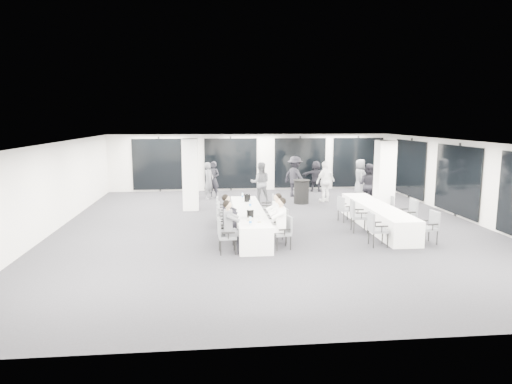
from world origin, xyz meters
TOP-DOWN VIEW (x-y plane):
  - room at (0.89, 1.11)m, footprint 14.04×16.04m
  - column_left at (-2.80, 3.20)m, footprint 0.60×0.60m
  - column_right at (4.20, 1.00)m, footprint 0.60×0.60m
  - banquet_table_main at (-0.84, -0.75)m, footprint 0.90×5.00m
  - banquet_table_side at (3.42, -0.47)m, footprint 0.90×5.00m
  - cocktail_table at (1.81, 4.09)m, footprint 0.72×0.72m
  - chair_main_left_near at (-1.67, -2.87)m, footprint 0.51×0.56m
  - chair_main_left_second at (-1.67, -1.90)m, footprint 0.49×0.54m
  - chair_main_left_mid at (-1.67, -1.10)m, footprint 0.49×0.54m
  - chair_main_left_fourth at (-1.66, -0.02)m, footprint 0.50×0.54m
  - chair_main_left_far at (-1.67, 0.81)m, footprint 0.48×0.53m
  - chair_main_right_near at (-0.01, -2.59)m, footprint 0.54×0.57m
  - chair_main_right_second at (-0.00, -1.85)m, footprint 0.55×0.60m
  - chair_main_right_mid at (-0.01, -1.14)m, footprint 0.49×0.54m
  - chair_main_right_fourth at (-0.01, -0.16)m, footprint 0.53×0.56m
  - chair_main_right_far at (-0.01, 0.72)m, footprint 0.53×0.58m
  - chair_side_left_near at (2.58, -2.60)m, footprint 0.49×0.55m
  - chair_side_left_mid at (2.58, -0.95)m, footprint 0.57×0.62m
  - chair_side_left_far at (2.59, 0.51)m, footprint 0.54×0.57m
  - chair_side_right_near at (4.25, -2.47)m, footprint 0.53×0.58m
  - chair_side_right_mid at (4.26, -1.02)m, footprint 0.53×0.59m
  - chair_side_right_far at (4.24, 0.67)m, footprint 0.48×0.52m
  - seated_guest_a at (-1.51, -2.86)m, footprint 0.50×0.38m
  - seated_guest_b at (-1.51, -1.90)m, footprint 0.50×0.38m
  - seated_guest_c at (-0.17, -2.60)m, footprint 0.50×0.38m
  - seated_guest_d at (-0.17, -1.86)m, footprint 0.50×0.38m
  - standing_guest_a at (-2.09, 5.58)m, footprint 0.82×0.86m
  - standing_guest_b at (0.09, 4.35)m, footprint 0.99×0.64m
  - standing_guest_c at (1.84, 5.75)m, footprint 1.40×1.51m
  - standing_guest_d at (2.93, 4.45)m, footprint 1.34×1.15m
  - standing_guest_e at (4.90, 5.72)m, footprint 0.67×0.99m
  - standing_guest_f at (3.16, 7.20)m, footprint 1.70×1.05m
  - standing_guest_g at (-1.88, 5.89)m, footprint 0.88×0.84m
  - standing_guest_h at (4.42, 3.27)m, footprint 1.09×1.09m
  - ice_bucket_near at (-0.89, -1.85)m, footprint 0.20×0.20m
  - ice_bucket_far at (-0.77, 0.65)m, footprint 0.22×0.22m
  - water_bottle_a at (-0.97, -2.85)m, footprint 0.07×0.07m
  - water_bottle_b at (-0.77, -0.43)m, footprint 0.07×0.07m
  - water_bottle_c at (-0.89, 1.28)m, footprint 0.06×0.06m
  - plate_a at (-0.94, -2.32)m, footprint 0.21×0.21m
  - plate_b at (-0.70, -2.59)m, footprint 0.19×0.19m
  - plate_c at (-0.84, -1.38)m, footprint 0.21×0.21m
  - wine_glass at (-0.73, -2.80)m, footprint 0.08×0.08m

SIDE VIEW (x-z plane):
  - banquet_table_main at x=-0.84m, z-range 0.00..0.75m
  - banquet_table_side at x=3.42m, z-range 0.00..0.75m
  - chair_main_left_fourth at x=-1.66m, z-range 0.06..0.92m
  - chair_side_right_far at x=4.24m, z-range 0.06..0.92m
  - chair_main_right_fourth at x=-0.01m, z-range 0.06..0.95m
  - chair_side_left_far at x=2.59m, z-range 0.06..0.95m
  - cocktail_table at x=1.81m, z-range 0.01..1.01m
  - chair_main_left_far at x=-1.67m, z-range 0.06..0.96m
  - chair_main_right_mid at x=-0.01m, z-range 0.06..0.97m
  - chair_main_left_mid at x=-1.67m, z-range 0.06..0.97m
  - chair_main_right_near at x=-0.01m, z-range 0.06..0.98m
  - chair_main_left_second at x=-1.67m, z-range 0.07..0.99m
  - chair_side_right_near at x=4.25m, z-range 0.07..1.01m
  - chair_main_left_near at x=-1.67m, z-range 0.07..1.02m
  - chair_side_left_near at x=2.58m, z-range 0.07..1.03m
  - chair_main_right_far at x=-0.01m, z-range 0.07..1.04m
  - chair_main_right_second at x=0.00m, z-range 0.07..1.06m
  - chair_side_left_mid at x=2.58m, z-range 0.07..1.10m
  - chair_side_right_mid at x=4.26m, z-range 0.07..1.10m
  - plate_b at x=-0.70m, z-range 0.75..0.78m
  - plate_a at x=-0.94m, z-range 0.75..0.78m
  - plate_c at x=-0.84m, z-range 0.75..0.78m
  - seated_guest_a at x=-1.51m, z-range 0.09..1.53m
  - seated_guest_b at x=-1.51m, z-range 0.09..1.53m
  - seated_guest_c at x=-0.17m, z-range 0.09..1.53m
  - seated_guest_d at x=-0.17m, z-range 0.09..1.53m
  - water_bottle_c at x=-0.89m, z-range 0.75..0.95m
  - water_bottle_a at x=-0.97m, z-range 0.75..0.97m
  - standing_guest_f at x=3.16m, z-range 0.00..1.73m
  - ice_bucket_near at x=-0.89m, z-range 0.75..0.98m
  - water_bottle_b at x=-0.77m, z-range 0.75..0.98m
  - ice_bucket_far at x=-0.77m, z-range 0.75..1.00m
  - wine_glass at x=-0.73m, z-range 0.81..1.03m
  - standing_guest_a at x=-2.09m, z-range 0.00..1.86m
  - standing_guest_g at x=-1.88m, z-range 0.00..1.87m
  - standing_guest_e at x=4.90m, z-range 0.00..1.94m
  - standing_guest_b at x=0.09m, z-range 0.00..1.97m
  - standing_guest_h at x=4.42m, z-range 0.00..1.98m
  - standing_guest_d at x=2.93m, z-range 0.00..1.98m
  - standing_guest_c at x=1.84m, z-range 0.00..2.12m
  - room at x=0.89m, z-range -0.03..2.81m
  - column_left at x=-2.80m, z-range 0.00..2.80m
  - column_right at x=4.20m, z-range 0.00..2.80m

